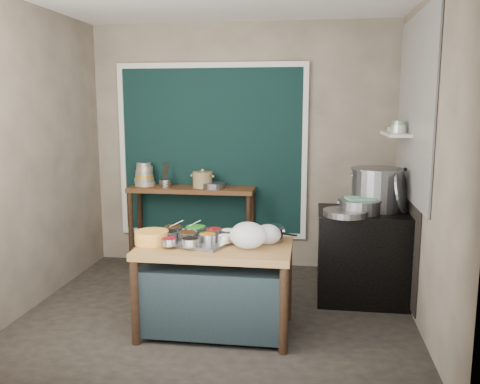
# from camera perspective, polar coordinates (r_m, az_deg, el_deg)

# --- Properties ---
(floor) EXTENTS (3.50, 3.00, 0.02)m
(floor) POSITION_cam_1_polar(r_m,az_deg,el_deg) (4.80, -2.44, -13.48)
(floor) COLOR #2E2923
(floor) RESTS_ON ground
(back_wall) EXTENTS (3.50, 0.02, 2.80)m
(back_wall) POSITION_cam_1_polar(r_m,az_deg,el_deg) (5.92, 0.19, 5.06)
(back_wall) COLOR gray
(back_wall) RESTS_ON floor
(left_wall) EXTENTS (0.02, 3.00, 2.80)m
(left_wall) POSITION_cam_1_polar(r_m,az_deg,el_deg) (5.07, -22.53, 3.55)
(left_wall) COLOR gray
(left_wall) RESTS_ON floor
(right_wall) EXTENTS (0.02, 3.00, 2.80)m
(right_wall) POSITION_cam_1_polar(r_m,az_deg,el_deg) (4.46, 20.28, 2.93)
(right_wall) COLOR gray
(right_wall) RESTS_ON floor
(curtain_panel) EXTENTS (2.10, 0.02, 1.90)m
(curtain_panel) POSITION_cam_1_polar(r_m,az_deg,el_deg) (5.95, -3.21, 4.58)
(curtain_panel) COLOR black
(curtain_panel) RESTS_ON back_wall
(curtain_frame) EXTENTS (2.22, 0.03, 2.02)m
(curtain_frame) POSITION_cam_1_polar(r_m,az_deg,el_deg) (5.94, -3.23, 4.57)
(curtain_frame) COLOR beige
(curtain_frame) RESTS_ON back_wall
(tile_panel) EXTENTS (0.02, 1.70, 1.70)m
(tile_panel) POSITION_cam_1_polar(r_m,az_deg,el_deg) (4.97, 19.00, 8.85)
(tile_panel) COLOR #B2B2AA
(tile_panel) RESTS_ON right_wall
(soot_patch) EXTENTS (0.01, 1.30, 1.30)m
(soot_patch) POSITION_cam_1_polar(r_m,az_deg,el_deg) (5.20, 18.16, -3.89)
(soot_patch) COLOR black
(soot_patch) RESTS_ON right_wall
(wall_shelf) EXTENTS (0.22, 0.70, 0.03)m
(wall_shelf) POSITION_cam_1_polar(r_m,az_deg,el_deg) (5.25, 17.12, 6.23)
(wall_shelf) COLOR beige
(wall_shelf) RESTS_ON right_wall
(prep_table) EXTENTS (1.25, 0.73, 0.75)m
(prep_table) POSITION_cam_1_polar(r_m,az_deg,el_deg) (4.30, -2.76, -10.76)
(prep_table) COLOR brown
(prep_table) RESTS_ON floor
(back_counter) EXTENTS (1.45, 0.40, 0.95)m
(back_counter) POSITION_cam_1_polar(r_m,az_deg,el_deg) (5.95, -5.39, -3.99)
(back_counter) COLOR #583619
(back_counter) RESTS_ON floor
(stove_block) EXTENTS (0.90, 0.68, 0.85)m
(stove_block) POSITION_cam_1_polar(r_m,az_deg,el_deg) (5.12, 13.85, -7.08)
(stove_block) COLOR black
(stove_block) RESTS_ON floor
(stove_top) EXTENTS (0.92, 0.69, 0.03)m
(stove_top) POSITION_cam_1_polar(r_m,az_deg,el_deg) (5.01, 14.06, -2.26)
(stove_top) COLOR black
(stove_top) RESTS_ON stove_block
(condiment_tray) EXTENTS (0.70, 0.60, 0.03)m
(condiment_tray) POSITION_cam_1_polar(r_m,az_deg,el_deg) (4.27, -5.06, -5.47)
(condiment_tray) COLOR gray
(condiment_tray) RESTS_ON prep_table
(condiment_bowls) EXTENTS (0.64, 0.51, 0.07)m
(condiment_bowls) POSITION_cam_1_polar(r_m,az_deg,el_deg) (4.28, -5.27, -4.82)
(condiment_bowls) COLOR gray
(condiment_bowls) RESTS_ON condiment_tray
(yellow_basin) EXTENTS (0.35, 0.35, 0.11)m
(yellow_basin) POSITION_cam_1_polar(r_m,az_deg,el_deg) (4.27, -9.87, -5.03)
(yellow_basin) COLOR gold
(yellow_basin) RESTS_ON prep_table
(saucepan) EXTENTS (0.31, 0.31, 0.13)m
(saucepan) POSITION_cam_1_polar(r_m,az_deg,el_deg) (4.30, 3.41, -4.65)
(saucepan) COLOR gray
(saucepan) RESTS_ON prep_table
(plastic_bag_a) EXTENTS (0.31, 0.27, 0.22)m
(plastic_bag_a) POSITION_cam_1_polar(r_m,az_deg,el_deg) (4.05, 0.90, -4.89)
(plastic_bag_a) COLOR white
(plastic_bag_a) RESTS_ON prep_table
(plastic_bag_b) EXTENTS (0.23, 0.19, 0.17)m
(plastic_bag_b) POSITION_cam_1_polar(r_m,az_deg,el_deg) (4.19, 3.14, -4.77)
(plastic_bag_b) COLOR white
(plastic_bag_b) RESTS_ON prep_table
(bowl_stack) EXTENTS (0.24, 0.24, 0.27)m
(bowl_stack) POSITION_cam_1_polar(r_m,az_deg,el_deg) (6.04, -10.70, 1.81)
(bowl_stack) COLOR tan
(bowl_stack) RESTS_ON back_counter
(utensil_cup) EXTENTS (0.15, 0.15, 0.09)m
(utensil_cup) POSITION_cam_1_polar(r_m,az_deg,el_deg) (5.92, -8.33, 1.00)
(utensil_cup) COLOR gray
(utensil_cup) RESTS_ON back_counter
(ceramic_crock) EXTENTS (0.28, 0.28, 0.16)m
(ceramic_crock) POSITION_cam_1_polar(r_m,az_deg,el_deg) (5.81, -4.22, 1.29)
(ceramic_crock) COLOR #937A50
(ceramic_crock) RESTS_ON back_counter
(wide_bowl) EXTENTS (0.34, 0.34, 0.06)m
(wide_bowl) POSITION_cam_1_polar(r_m,az_deg,el_deg) (5.75, -2.96, 0.72)
(wide_bowl) COLOR gray
(wide_bowl) RESTS_ON back_counter
(stock_pot) EXTENTS (0.64, 0.64, 0.41)m
(stock_pot) POSITION_cam_1_polar(r_m,az_deg,el_deg) (5.07, 15.13, 0.33)
(stock_pot) COLOR gray
(stock_pot) RESTS_ON stove_top
(pot_lid) EXTENTS (0.26, 0.44, 0.43)m
(pot_lid) POSITION_cam_1_polar(r_m,az_deg,el_deg) (4.99, 17.72, 0.15)
(pot_lid) COLOR gray
(pot_lid) RESTS_ON stove_top
(steamer) EXTENTS (0.50, 0.50, 0.13)m
(steamer) POSITION_cam_1_polar(r_m,az_deg,el_deg) (4.88, 13.29, -1.58)
(steamer) COLOR gray
(steamer) RESTS_ON stove_top
(green_cloth) EXTENTS (0.28, 0.24, 0.02)m
(green_cloth) POSITION_cam_1_polar(r_m,az_deg,el_deg) (4.87, 13.32, -0.71)
(green_cloth) COLOR #62A67E
(green_cloth) RESTS_ON steamer
(shallow_pan) EXTENTS (0.47, 0.47, 0.05)m
(shallow_pan) POSITION_cam_1_polar(r_m,az_deg,el_deg) (4.75, 11.77, -2.31)
(shallow_pan) COLOR gray
(shallow_pan) RESTS_ON stove_top
(shelf_bowl_stack) EXTENTS (0.15, 0.15, 0.12)m
(shelf_bowl_stack) POSITION_cam_1_polar(r_m,az_deg,el_deg) (5.16, 17.32, 6.95)
(shelf_bowl_stack) COLOR silver
(shelf_bowl_stack) RESTS_ON wall_shelf
(shelf_bowl_green) EXTENTS (0.17, 0.17, 0.05)m
(shelf_bowl_green) POSITION_cam_1_polar(r_m,az_deg,el_deg) (5.41, 16.89, 6.73)
(shelf_bowl_green) COLOR gray
(shelf_bowl_green) RESTS_ON wall_shelf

